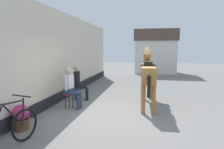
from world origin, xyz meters
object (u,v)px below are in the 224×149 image
Objects in this scene: seated_visitor_far at (79,80)px; leaning_bicycle at (4,132)px; saddled_horse_center at (148,72)px; flower_planter_near at (21,117)px; seated_visitor_near at (70,85)px.

leaning_bicycle is at bearing -90.81° from seated_visitor_far.
saddled_horse_center is 4.69× the size of flower_planter_near.
seated_visitor_near is at bearing 87.13° from leaning_bicycle.
seated_visitor_near and seated_visitor_far have the same top height.
seated_visitor_far is (-0.09, 1.06, 0.00)m from seated_visitor_near.
seated_visitor_far is 3.10m from flower_planter_near.
saddled_horse_center is 1.73× the size of leaning_bicycle.
seated_visitor_near is 0.46× the size of saddled_horse_center.
seated_visitor_far is 2.65m from saddled_horse_center.
seated_visitor_far is at bearing 95.07° from seated_visitor_near.
leaning_bicycle is at bearing -71.67° from flower_planter_near.
seated_visitor_near is 3.05m from leaning_bicycle.
seated_visitor_far is at bearing 82.50° from flower_planter_near.
saddled_horse_center reaches higher than leaning_bicycle.
leaning_bicycle is (0.34, -1.03, 0.06)m from flower_planter_near.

